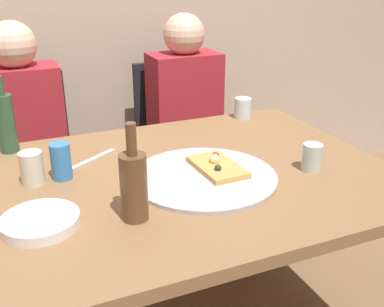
{
  "coord_description": "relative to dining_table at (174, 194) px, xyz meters",
  "views": [
    {
      "loc": [
        -0.49,
        -1.29,
        1.39
      ],
      "look_at": [
        0.08,
        0.04,
        0.79
      ],
      "focal_mm": 42.54,
      "sensor_mm": 36.0,
      "label": 1
    }
  ],
  "objects": [
    {
      "name": "pizza_tray",
      "position": [
        0.08,
        -0.06,
        0.08
      ],
      "size": [
        0.48,
        0.48,
        0.01
      ],
      "primitive_type": "cylinder",
      "color": "#ADADB2",
      "rests_on": "dining_table"
    },
    {
      "name": "table_knife",
      "position": [
        -0.22,
        0.24,
        0.07
      ],
      "size": [
        0.19,
        0.14,
        0.01
      ],
      "primitive_type": "cube",
      "rotation": [
        0.0,
        0.0,
        0.59
      ],
      "color": "#B7B7BC",
      "rests_on": "dining_table"
    },
    {
      "name": "guest_in_sweater",
      "position": [
        -0.41,
        0.77,
        -0.02
      ],
      "size": [
        0.36,
        0.56,
        1.17
      ],
      "rotation": [
        0.0,
        0.0,
        3.14
      ],
      "color": "maroon",
      "rests_on": "ground_plane"
    },
    {
      "name": "plate_stack",
      "position": [
        -0.44,
        -0.16,
        0.09
      ],
      "size": [
        0.21,
        0.21,
        0.03
      ],
      "primitive_type": "cylinder",
      "color": "white",
      "rests_on": "dining_table"
    },
    {
      "name": "tumbler_near",
      "position": [
        -0.44,
        0.12,
        0.13
      ],
      "size": [
        0.07,
        0.07,
        0.11
      ],
      "primitive_type": "cylinder",
      "color": "beige",
      "rests_on": "dining_table"
    },
    {
      "name": "wine_bottle",
      "position": [
        -0.49,
        0.44,
        0.19
      ],
      "size": [
        0.07,
        0.07,
        0.29
      ],
      "color": "#2D5133",
      "rests_on": "dining_table"
    },
    {
      "name": "wine_glass",
      "position": [
        0.45,
        -0.15,
        0.12
      ],
      "size": [
        0.07,
        0.07,
        0.09
      ],
      "primitive_type": "cylinder",
      "color": "#B7C6BC",
      "rests_on": "dining_table"
    },
    {
      "name": "guest_in_beanie",
      "position": [
        0.4,
        0.77,
        -0.02
      ],
      "size": [
        0.36,
        0.56,
        1.17
      ],
      "rotation": [
        0.0,
        0.0,
        3.14
      ],
      "color": "maroon",
      "rests_on": "ground_plane"
    },
    {
      "name": "chair_left",
      "position": [
        -0.41,
        0.92,
        -0.15
      ],
      "size": [
        0.44,
        0.44,
        0.9
      ],
      "rotation": [
        0.0,
        0.0,
        3.14
      ],
      "color": "black",
      "rests_on": "ground_plane"
    },
    {
      "name": "beer_bottle",
      "position": [
        -0.2,
        -0.22,
        0.18
      ],
      "size": [
        0.08,
        0.08,
        0.28
      ],
      "color": "brown",
      "rests_on": "dining_table"
    },
    {
      "name": "pizza_slice_last",
      "position": [
        0.14,
        -0.04,
        0.1
      ],
      "size": [
        0.14,
        0.23,
        0.05
      ],
      "color": "tan",
      "rests_on": "pizza_tray"
    },
    {
      "name": "tumbler_far",
      "position": [
        0.51,
        0.45,
        0.12
      ],
      "size": [
        0.08,
        0.08,
        0.09
      ],
      "primitive_type": "cylinder",
      "color": "silver",
      "rests_on": "dining_table"
    },
    {
      "name": "soda_can",
      "position": [
        -0.34,
        0.12,
        0.13
      ],
      "size": [
        0.07,
        0.07,
        0.12
      ],
      "primitive_type": "cylinder",
      "color": "#337AC1",
      "rests_on": "dining_table"
    },
    {
      "name": "dining_table",
      "position": [
        0.0,
        0.0,
        0.0
      ],
      "size": [
        1.47,
        1.04,
        0.74
      ],
      "color": "olive",
      "rests_on": "ground_plane"
    },
    {
      "name": "chair_right",
      "position": [
        0.4,
        0.92,
        -0.15
      ],
      "size": [
        0.44,
        0.44,
        0.9
      ],
      "rotation": [
        0.0,
        0.0,
        3.14
      ],
      "color": "black",
      "rests_on": "ground_plane"
    }
  ]
}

